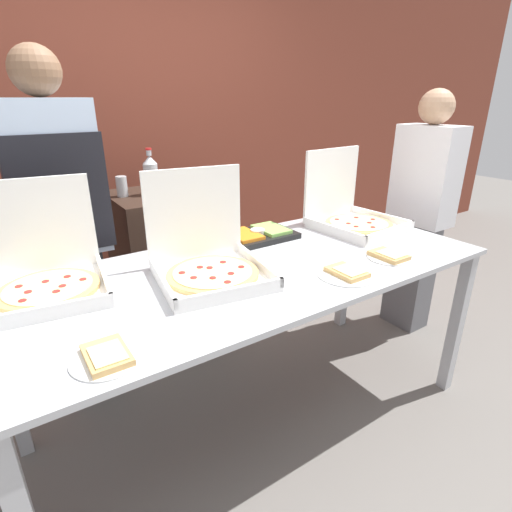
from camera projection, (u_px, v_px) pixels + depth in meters
ground_plane at (256, 415)px, 2.17m from camera, size 16.00×16.00×0.00m
brick_wall_behind at (128, 127)px, 2.96m from camera, size 10.00×0.06×2.80m
buffet_table at (256, 285)px, 1.87m from camera, size 2.22×0.96×0.88m
pizza_box_near_left at (208, 259)px, 1.72m from camera, size 0.51×0.52×0.44m
pizza_box_far_right at (352, 214)px, 2.37m from camera, size 0.48×0.49×0.44m
pizza_box_near_right at (47, 273)px, 1.58m from camera, size 0.48×0.49×0.43m
paper_plate_front_left at (389, 256)px, 1.92m from camera, size 0.20×0.20×0.03m
paper_plate_front_center at (347, 273)px, 1.74m from camera, size 0.26×0.26×0.03m
paper_plate_front_right at (107, 356)px, 1.18m from camera, size 0.22×0.22×0.03m
veggie_tray at (258, 235)px, 2.19m from camera, size 0.40×0.26×0.05m
sideboard_podium at (167, 267)px, 2.74m from camera, size 0.61×0.57×1.04m
soda_bottle at (151, 175)px, 2.46m from camera, size 0.09×0.09×0.28m
soda_can_silver at (122, 186)px, 2.43m from camera, size 0.07×0.07×0.12m
soda_can_colored at (176, 186)px, 2.44m from camera, size 0.07×0.07×0.12m
person_server_vest at (63, 222)px, 1.98m from camera, size 0.42×0.24×1.82m
person_guest_plaid at (420, 212)px, 2.74m from camera, size 0.22×0.40×1.66m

